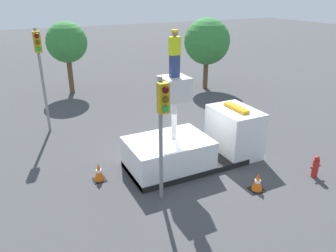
# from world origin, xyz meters

# --- Properties ---
(ground_plane) EXTENTS (120.00, 120.00, 0.00)m
(ground_plane) POSITION_xyz_m (0.00, 0.00, 0.00)
(ground_plane) COLOR #424244
(bucket_truck) EXTENTS (5.92, 2.44, 3.99)m
(bucket_truck) POSITION_xyz_m (0.52, 0.00, 0.89)
(bucket_truck) COLOR black
(bucket_truck) RESTS_ON ground
(worker) EXTENTS (0.40, 0.26, 1.75)m
(worker) POSITION_xyz_m (-0.58, 0.00, 4.87)
(worker) COLOR navy
(worker) RESTS_ON bucket_truck
(traffic_light_pole) EXTENTS (0.34, 0.57, 4.55)m
(traffic_light_pole) POSITION_xyz_m (-1.97, -1.84, 3.23)
(traffic_light_pole) COLOR gray
(traffic_light_pole) RESTS_ON ground
(traffic_light_across) EXTENTS (0.34, 0.57, 5.39)m
(traffic_light_across) POSITION_xyz_m (-4.73, 6.44, 3.82)
(traffic_light_across) COLOR gray
(traffic_light_across) RESTS_ON ground
(fire_hydrant) EXTENTS (0.49, 0.25, 0.95)m
(fire_hydrant) POSITION_xyz_m (4.23, -3.20, 0.46)
(fire_hydrant) COLOR #B2231E
(fire_hydrant) RESTS_ON ground
(traffic_cone_rear) EXTENTS (0.50, 0.50, 0.78)m
(traffic_cone_rear) POSITION_xyz_m (-3.70, 0.47, 0.37)
(traffic_cone_rear) COLOR black
(traffic_cone_rear) RESTS_ON ground
(traffic_cone_curbside) EXTENTS (0.52, 0.52, 0.72)m
(traffic_cone_curbside) POSITION_xyz_m (1.49, -2.91, 0.34)
(traffic_cone_curbside) COLOR black
(traffic_cone_curbside) RESTS_ON ground
(tree_left_bg) EXTENTS (3.38, 3.38, 5.24)m
(tree_left_bg) POSITION_xyz_m (7.29, 9.88, 3.53)
(tree_left_bg) COLOR brown
(tree_left_bg) RESTS_ON ground
(tree_right_bg) EXTENTS (2.85, 2.85, 5.09)m
(tree_right_bg) POSITION_xyz_m (-2.19, 13.24, 3.64)
(tree_right_bg) COLOR brown
(tree_right_bg) RESTS_ON ground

